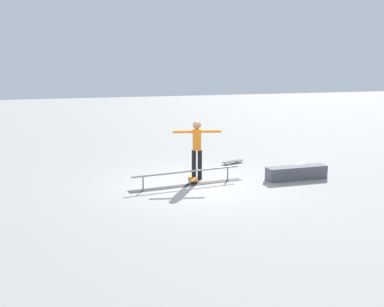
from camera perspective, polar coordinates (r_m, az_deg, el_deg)
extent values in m
plane|color=gray|center=(13.04, 0.39, -3.82)|extent=(60.00, 60.00, 0.00)
cube|color=black|center=(12.97, -0.61, -3.88)|extent=(3.34, 0.72, 0.01)
cylinder|color=gray|center=(13.46, 4.36, -2.49)|extent=(0.04, 0.04, 0.40)
cylinder|color=gray|center=(12.48, -5.97, -3.65)|extent=(0.04, 0.04, 0.40)
cylinder|color=gray|center=(12.87, -0.61, -2.21)|extent=(3.15, 0.51, 0.05)
cube|color=#595960|center=(13.91, 12.59, -2.30)|extent=(1.82, 0.44, 0.38)
cylinder|color=black|center=(13.51, 0.95, -1.38)|extent=(0.15, 0.15, 0.87)
cylinder|color=black|center=(13.49, 0.23, -1.40)|extent=(0.15, 0.15, 0.87)
cube|color=orange|center=(13.35, 0.60, 1.70)|extent=(0.26, 0.24, 0.61)
sphere|color=#A87A56|center=(13.28, 0.60, 3.50)|extent=(0.23, 0.23, 0.23)
cylinder|color=orange|center=(13.36, 2.31, 2.71)|extent=(0.58, 0.19, 0.08)
cylinder|color=orange|center=(13.28, -1.12, 2.67)|extent=(0.58, 0.19, 0.08)
cube|color=orange|center=(13.46, 0.14, -2.98)|extent=(0.38, 0.82, 0.02)
cylinder|color=white|center=(13.21, 0.70, -3.49)|extent=(0.04, 0.06, 0.05)
cylinder|color=white|center=(13.20, -0.30, -3.51)|extent=(0.04, 0.06, 0.05)
cylinder|color=white|center=(13.74, 0.57, -2.90)|extent=(0.04, 0.06, 0.05)
cylinder|color=white|center=(13.73, -0.39, -2.91)|extent=(0.04, 0.06, 0.05)
cube|color=teal|center=(15.64, 13.18, -1.22)|extent=(0.74, 0.66, 0.02)
cylinder|color=white|center=(15.37, 13.20, -1.65)|extent=(0.06, 0.06, 0.05)
cylinder|color=white|center=(15.45, 12.41, -1.54)|extent=(0.06, 0.06, 0.05)
cylinder|color=white|center=(15.86, 13.92, -1.27)|extent=(0.06, 0.06, 0.05)
cylinder|color=white|center=(15.94, 13.15, -1.17)|extent=(0.06, 0.06, 0.05)
cube|color=black|center=(15.67, 5.00, -0.93)|extent=(0.82, 0.47, 0.02)
cylinder|color=white|center=(15.42, 4.52, -1.33)|extent=(0.06, 0.05, 0.05)
cylinder|color=white|center=(15.59, 3.97, -1.17)|extent=(0.06, 0.05, 0.05)
cylinder|color=white|center=(15.78, 6.02, -1.06)|extent=(0.06, 0.05, 0.05)
cylinder|color=white|center=(15.94, 5.46, -0.91)|extent=(0.06, 0.05, 0.05)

